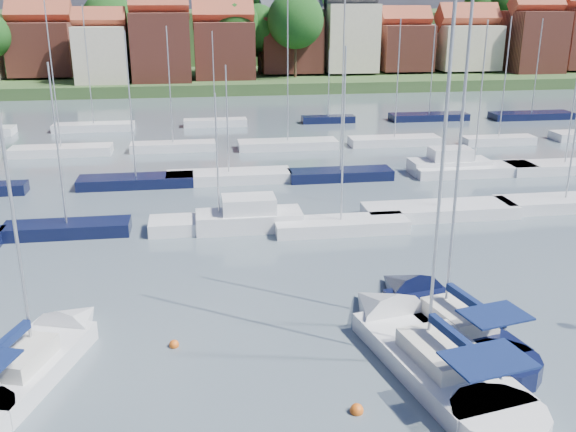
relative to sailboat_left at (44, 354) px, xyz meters
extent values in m
plane|color=#3F4E55|center=(15.38, 35.24, -0.36)|extent=(260.00, 260.00, 0.00)
cube|color=silver|center=(-0.37, -1.10, -0.11)|extent=(4.77, 7.25, 1.20)
cone|color=silver|center=(0.96, 2.87, -0.11)|extent=(3.68, 3.98, 2.80)
cube|color=beige|center=(-0.51, -1.55, 0.84)|extent=(2.74, 3.27, 0.70)
cylinder|color=#B2B2B7|center=(-0.22, -0.66, 6.71)|extent=(0.14, 0.14, 12.43)
cylinder|color=#B2B2B7|center=(-0.81, -2.43, 1.69)|extent=(1.27, 3.57, 0.10)
cube|color=#0D1A45|center=(-0.81, -2.43, 1.84)|extent=(1.40, 3.46, 0.35)
cube|color=silver|center=(16.11, -3.05, -0.11)|extent=(5.09, 8.95, 1.20)
cone|color=silver|center=(15.09, 2.11, -0.11)|extent=(4.24, 4.70, 3.51)
cylinder|color=silver|center=(16.94, -7.18, -0.11)|extent=(4.13, 4.13, 1.20)
cube|color=beige|center=(16.23, -3.63, 0.84)|extent=(3.10, 3.92, 0.70)
cylinder|color=#B2B2B7|center=(16.00, -2.48, 8.29)|extent=(0.14, 0.14, 15.61)
cylinder|color=#B2B2B7|center=(16.46, -4.77, 1.69)|extent=(1.01, 4.61, 0.10)
cube|color=#0D1A45|center=(16.46, -4.77, 1.84)|extent=(1.16, 4.42, 0.35)
cube|color=#0D1A45|center=(16.75, -6.27, 1.99)|extent=(3.34, 2.65, 0.08)
cube|color=black|center=(17.94, -0.26, -0.11)|extent=(4.53, 7.82, 1.20)
cone|color=black|center=(16.98, 4.22, -0.11)|extent=(3.74, 4.13, 3.06)
cylinder|color=black|center=(18.71, -3.85, -0.11)|extent=(3.63, 3.63, 1.20)
cube|color=beige|center=(18.05, -0.76, 0.84)|extent=(2.74, 3.44, 0.70)
cylinder|color=#B2B2B7|center=(17.83, 0.24, 7.44)|extent=(0.14, 0.14, 13.90)
cylinder|color=#B2B2B7|center=(18.26, -1.76, 1.69)|extent=(0.95, 4.01, 0.10)
cube|color=#0D1A45|center=(18.26, -1.76, 1.84)|extent=(1.11, 3.85, 0.35)
cube|color=#0D1A45|center=(18.54, -3.05, 1.99)|extent=(2.93, 2.34, 0.08)
sphere|color=#D85914|center=(12.23, -5.42, -0.36)|extent=(0.51, 0.51, 0.51)
sphere|color=#D85914|center=(16.92, -6.89, -0.36)|extent=(0.54, 0.54, 0.54)
sphere|color=beige|center=(18.17, 0.95, -0.36)|extent=(0.50, 0.50, 0.50)
sphere|color=#D85914|center=(5.42, 0.40, -0.36)|extent=(0.44, 0.44, 0.44)
cube|color=black|center=(-1.73, 15.78, -0.01)|extent=(8.01, 2.24, 1.00)
cylinder|color=#B2B2B7|center=(-1.73, 15.78, 5.57)|extent=(0.12, 0.12, 10.16)
cube|color=silver|center=(8.11, 15.44, -0.01)|extent=(9.22, 2.58, 1.00)
cylinder|color=#B2B2B7|center=(8.11, 15.44, 4.58)|extent=(0.12, 0.12, 8.18)
cube|color=silver|center=(16.01, 13.85, -0.01)|extent=(8.78, 2.46, 1.00)
cylinder|color=#B2B2B7|center=(16.01, 13.85, 6.02)|extent=(0.12, 0.12, 11.06)
cube|color=silver|center=(23.61, 15.90, -0.01)|extent=(10.79, 3.02, 1.00)
cylinder|color=#B2B2B7|center=(23.61, 15.90, 7.93)|extent=(0.12, 0.12, 14.87)
cube|color=silver|center=(33.36, 16.26, -0.01)|extent=(10.13, 2.84, 1.00)
cylinder|color=#B2B2B7|center=(33.36, 16.26, 5.29)|extent=(0.12, 0.12, 9.59)
cube|color=silver|center=(10.07, 15.24, 0.14)|extent=(7.00, 2.60, 1.40)
cube|color=silver|center=(10.07, 15.24, 1.24)|extent=(3.50, 2.20, 1.30)
cube|color=black|center=(1.83, 26.88, -0.01)|extent=(9.30, 2.60, 1.00)
cylinder|color=#B2B2B7|center=(1.83, 26.88, 6.23)|extent=(0.12, 0.12, 11.48)
cube|color=silver|center=(9.44, 27.25, -0.01)|extent=(10.40, 2.91, 1.00)
cylinder|color=#B2B2B7|center=(9.44, 27.25, 4.88)|extent=(0.12, 0.12, 8.77)
cube|color=black|center=(18.86, 26.52, -0.01)|extent=(8.80, 2.46, 1.00)
cylinder|color=#B2B2B7|center=(18.86, 26.52, 7.66)|extent=(0.12, 0.12, 14.33)
cube|color=silver|center=(30.78, 26.40, -0.01)|extent=(10.73, 3.00, 1.00)
cylinder|color=#B2B2B7|center=(30.78, 26.40, 6.56)|extent=(0.12, 0.12, 12.14)
cube|color=silver|center=(39.20, 26.21, -0.01)|extent=(10.48, 2.93, 1.00)
cylinder|color=#B2B2B7|center=(39.20, 26.21, 5.63)|extent=(0.12, 0.12, 10.28)
cube|color=silver|center=(28.84, 27.24, 0.14)|extent=(7.00, 2.60, 1.40)
cube|color=silver|center=(28.84, 27.24, 1.24)|extent=(3.50, 2.20, 1.30)
cube|color=silver|center=(-6.33, 39.45, -0.01)|extent=(9.71, 2.72, 1.00)
cylinder|color=#B2B2B7|center=(-6.33, 39.45, 7.93)|extent=(0.12, 0.12, 14.88)
cube|color=silver|center=(4.54, 39.75, -0.01)|extent=(8.49, 2.38, 1.00)
cylinder|color=#B2B2B7|center=(4.54, 39.75, 6.15)|extent=(0.12, 0.12, 11.31)
cube|color=silver|center=(16.17, 39.02, -0.01)|extent=(10.16, 2.85, 1.00)
cylinder|color=#B2B2B7|center=(16.17, 39.02, 7.79)|extent=(0.12, 0.12, 14.59)
cube|color=silver|center=(27.55, 39.13, -0.01)|extent=(9.53, 2.67, 1.00)
cylinder|color=#B2B2B7|center=(27.55, 39.13, 6.45)|extent=(0.12, 0.12, 11.91)
cube|color=silver|center=(38.54, 37.74, -0.01)|extent=(7.62, 2.13, 1.00)
cylinder|color=#B2B2B7|center=(38.54, 37.74, 6.56)|extent=(0.12, 0.12, 12.13)
cube|color=silver|center=(-4.88, 51.80, -0.01)|extent=(9.24, 2.59, 1.00)
cylinder|color=#B2B2B7|center=(-4.88, 51.80, 7.07)|extent=(0.12, 0.12, 13.17)
cube|color=silver|center=(9.30, 52.54, -0.01)|extent=(7.57, 2.12, 1.00)
cylinder|color=#B2B2B7|center=(9.30, 52.54, 5.61)|extent=(0.12, 0.12, 10.24)
cube|color=black|center=(23.27, 52.71, -0.01)|extent=(6.58, 1.84, 1.00)
cylinder|color=#B2B2B7|center=(23.27, 52.71, 4.49)|extent=(0.12, 0.12, 8.01)
cube|color=black|center=(36.32, 52.64, -0.01)|extent=(9.92, 2.78, 1.00)
cylinder|color=#B2B2B7|center=(36.32, 52.64, 5.95)|extent=(0.12, 0.12, 10.92)
cube|color=black|center=(49.66, 51.61, -0.01)|extent=(10.55, 2.95, 1.00)
cylinder|color=#B2B2B7|center=(49.66, 51.61, 6.25)|extent=(0.12, 0.12, 11.51)
cube|color=#3B552A|center=(15.38, 112.24, -0.06)|extent=(200.00, 70.00, 3.00)
cube|color=#3B552A|center=(15.38, 137.24, 4.64)|extent=(200.00, 60.00, 14.00)
cube|color=brown|center=(-18.27, 93.03, 6.20)|extent=(10.37, 9.97, 8.73)
cube|color=brown|center=(-18.27, 93.03, 11.84)|extent=(10.57, 5.13, 5.13)
cube|color=beige|center=(-7.36, 84.24, 5.72)|extent=(8.09, 8.80, 8.96)
cube|color=brown|center=(-7.36, 84.24, 11.19)|extent=(8.25, 4.00, 4.00)
cube|color=brown|center=(2.03, 85.17, 6.73)|extent=(9.36, 10.17, 10.97)
cube|color=brown|center=(2.03, 85.17, 13.36)|extent=(9.54, 4.63, 4.63)
cube|color=brown|center=(12.34, 86.89, 5.95)|extent=(9.90, 8.56, 9.42)
cube|color=brown|center=(12.34, 86.89, 11.88)|extent=(10.10, 4.90, 4.90)
cube|color=brown|center=(24.48, 91.89, 6.59)|extent=(10.59, 8.93, 9.49)
cube|color=#383A42|center=(24.48, 91.89, 12.63)|extent=(10.80, 5.24, 5.24)
cube|color=beige|center=(35.09, 91.03, 7.67)|extent=(9.01, 8.61, 11.65)
cube|color=brown|center=(45.55, 92.24, 5.84)|extent=(9.10, 9.34, 8.00)
cube|color=brown|center=(45.55, 92.24, 10.96)|extent=(9.28, 4.50, 4.50)
cube|color=beige|center=(57.33, 91.83, 5.78)|extent=(10.86, 9.59, 7.88)
cube|color=brown|center=(57.33, 91.83, 11.05)|extent=(11.07, 5.37, 5.37)
cube|color=brown|center=(69.14, 89.16, 6.73)|extent=(9.18, 9.96, 10.97)
cube|color=brown|center=(69.14, 89.16, 13.34)|extent=(9.36, 4.54, 4.54)
cylinder|color=#382619|center=(72.15, 110.75, 8.15)|extent=(0.50, 0.50, 4.47)
cylinder|color=#382619|center=(18.84, 91.17, 3.47)|extent=(0.50, 0.50, 4.46)
sphere|color=#1B4A17|center=(18.84, 91.17, 9.52)|extent=(8.15, 8.15, 8.15)
cylinder|color=#382619|center=(30.60, 108.92, 8.22)|extent=(0.50, 0.50, 5.15)
cylinder|color=#382619|center=(1.84, 111.55, 8.32)|extent=(0.50, 0.50, 4.56)
cylinder|color=#382619|center=(-7.85, 100.49, 3.82)|extent=(0.50, 0.50, 5.15)
sphere|color=#1B4A17|center=(-7.85, 100.49, 10.81)|extent=(9.42, 9.42, 9.42)
cylinder|color=#382619|center=(-23.29, 102.56, 6.40)|extent=(0.50, 0.50, 3.42)
sphere|color=#1B4A17|center=(-23.29, 102.56, 11.04)|extent=(6.26, 6.26, 6.26)
cylinder|color=#382619|center=(29.14, 99.94, 3.13)|extent=(0.50, 0.50, 3.77)
sphere|color=#1B4A17|center=(29.14, 99.94, 8.24)|extent=(6.89, 6.89, 6.89)
cylinder|color=#382619|center=(24.43, 86.18, 3.85)|extent=(0.50, 0.50, 5.21)
sphere|color=#1B4A17|center=(24.43, 86.18, 10.92)|extent=(9.53, 9.53, 9.53)
cylinder|color=#382619|center=(77.31, 96.86, 2.73)|extent=(0.50, 0.50, 2.97)
sphere|color=#1B4A17|center=(77.31, 96.86, 6.76)|extent=(5.44, 5.44, 5.44)
cylinder|color=#382619|center=(14.23, 88.99, 3.66)|extent=(0.50, 0.50, 4.84)
sphere|color=#1B4A17|center=(14.23, 88.99, 10.23)|extent=(8.85, 8.85, 8.85)
cylinder|color=#382619|center=(68.06, 110.96, 7.81)|extent=(0.50, 0.50, 3.72)
sphere|color=#1B4A17|center=(68.06, 110.96, 12.85)|extent=(6.80, 6.80, 6.80)
cylinder|color=#382619|center=(69.43, 89.36, 3.26)|extent=(0.50, 0.50, 4.05)
sphere|color=#1B4A17|center=(69.43, 89.36, 8.76)|extent=(7.40, 7.40, 7.40)
cylinder|color=#382619|center=(22.22, 108.53, 7.55)|extent=(0.50, 0.50, 3.93)
sphere|color=#1B4A17|center=(22.22, 108.53, 12.88)|extent=(7.19, 7.19, 7.19)
cylinder|color=#382619|center=(46.03, 95.41, 3.15)|extent=(0.50, 0.50, 3.82)
sphere|color=#1B4A17|center=(46.03, 95.41, 8.34)|extent=(6.99, 6.99, 6.99)
cylinder|color=#382619|center=(-2.06, 88.36, 2.98)|extent=(0.50, 0.50, 3.48)
sphere|color=#1B4A17|center=(-2.06, 88.36, 7.71)|extent=(6.37, 6.37, 6.37)
cylinder|color=#382619|center=(72.89, 98.05, 2.73)|extent=(0.50, 0.50, 2.99)
sphere|color=#1B4A17|center=(72.89, 98.05, 6.79)|extent=(5.46, 5.46, 5.46)
cylinder|color=#382619|center=(18.99, 94.28, 2.87)|extent=(0.50, 0.50, 3.25)
sphere|color=#1B4A17|center=(18.99, 94.28, 7.27)|extent=(5.94, 5.94, 5.94)
cylinder|color=#382619|center=(12.33, 95.97, 2.73)|extent=(0.50, 0.50, 2.98)
sphere|color=#1B4A17|center=(12.33, 95.97, 6.78)|extent=(5.46, 5.46, 5.46)
cylinder|color=#382619|center=(80.04, 116.98, 9.00)|extent=(0.50, 0.50, 4.29)
camera|label=1|loc=(6.76, -25.03, 14.18)|focal=40.00mm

